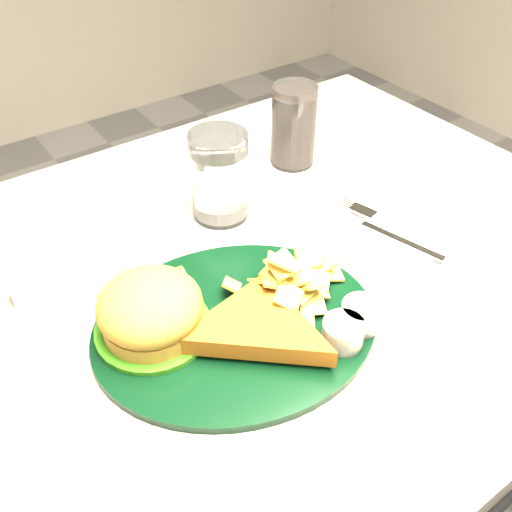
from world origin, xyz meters
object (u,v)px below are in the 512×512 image
(table, at_px, (225,437))
(fork_napkin, at_px, (397,237))
(dinner_plate, at_px, (235,305))
(water_glass, at_px, (219,176))
(cola_glass, at_px, (294,126))

(table, bearing_deg, fork_napkin, -17.70)
(table, height_order, dinner_plate, dinner_plate)
(water_glass, relative_size, fork_napkin, 0.79)
(table, distance_m, fork_napkin, 0.47)
(dinner_plate, height_order, water_glass, water_glass)
(dinner_plate, distance_m, fork_napkin, 0.28)
(cola_glass, distance_m, fork_napkin, 0.26)
(table, height_order, cola_glass, cola_glass)
(water_glass, bearing_deg, dinner_plate, -118.35)
(cola_glass, bearing_deg, table, -146.71)
(table, bearing_deg, dinner_plate, -105.97)
(cola_glass, xyz_separation_m, fork_napkin, (-0.01, -0.26, -0.06))
(water_glass, height_order, fork_napkin, water_glass)
(water_glass, bearing_deg, cola_glass, 17.55)
(water_glass, xyz_separation_m, fork_napkin, (0.17, -0.20, -0.06))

